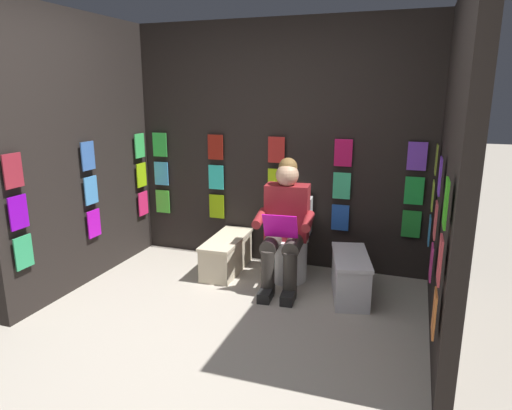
# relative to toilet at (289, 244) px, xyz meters

# --- Properties ---
(ground_plane) EXTENTS (30.00, 30.00, 0.00)m
(ground_plane) POSITION_rel_toilet_xyz_m (0.23, 1.70, -0.33)
(ground_plane) COLOR #B2A899
(display_wall_back) EXTENTS (3.17, 0.14, 2.47)m
(display_wall_back) POSITION_rel_toilet_xyz_m (0.23, -0.39, 0.90)
(display_wall_back) COLOR black
(display_wall_back) RESTS_ON ground
(display_wall_left) EXTENTS (0.14, 2.04, 2.47)m
(display_wall_left) POSITION_rel_toilet_xyz_m (-1.35, 0.68, 0.90)
(display_wall_left) COLOR black
(display_wall_left) RESTS_ON ground
(display_wall_right) EXTENTS (0.14, 2.04, 2.47)m
(display_wall_right) POSITION_rel_toilet_xyz_m (1.82, 0.68, 0.90)
(display_wall_right) COLOR black
(display_wall_right) RESTS_ON ground
(toilet) EXTENTS (0.43, 0.57, 0.77)m
(toilet) POSITION_rel_toilet_xyz_m (0.00, 0.00, 0.00)
(toilet) COLOR white
(toilet) RESTS_ON ground
(person_reading) EXTENTS (0.55, 0.71, 1.19)m
(person_reading) POSITION_rel_toilet_xyz_m (-0.02, 0.23, 0.27)
(person_reading) COLOR maroon
(person_reading) RESTS_ON ground
(comic_longbox_near) EXTENTS (0.34, 0.80, 0.35)m
(comic_longbox_near) POSITION_rel_toilet_xyz_m (0.63, 0.07, -0.15)
(comic_longbox_near) COLOR beige
(comic_longbox_near) RESTS_ON ground
(comic_longbox_far) EXTENTS (0.45, 0.74, 0.39)m
(comic_longbox_far) POSITION_rel_toilet_xyz_m (-0.64, 0.27, -0.13)
(comic_longbox_far) COLOR silver
(comic_longbox_far) RESTS_ON ground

